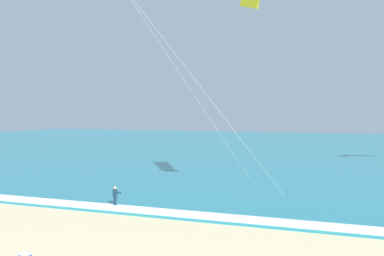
% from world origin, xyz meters
% --- Properties ---
extents(sea, '(200.00, 120.00, 0.20)m').
position_xyz_m(sea, '(0.00, 71.91, 0.10)').
color(sea, teal).
rests_on(sea, ground).
extents(surf_foam, '(200.00, 1.92, 0.04)m').
position_xyz_m(surf_foam, '(0.00, 12.91, 0.22)').
color(surf_foam, white).
rests_on(surf_foam, sea).
extents(surfboard, '(0.90, 1.47, 0.09)m').
position_xyz_m(surfboard, '(-3.56, 13.64, 0.03)').
color(surfboard, '#E04C38').
rests_on(surfboard, ground).
extents(kitesurfer, '(0.64, 0.63, 1.69)m').
position_xyz_m(kitesurfer, '(-3.55, 13.66, 0.94)').
color(kitesurfer, '#143347').
rests_on(kitesurfer, ground).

